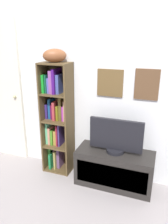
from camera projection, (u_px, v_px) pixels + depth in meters
back_wall at (99, 84)px, 2.79m from camera, size 4.80×0.08×2.49m
bookshelf at (57, 119)px, 3.00m from camera, size 0.38×0.28×1.50m
football at (55, 56)px, 2.70m from camera, size 0.33×0.30×0.16m
tv_stand at (114, 168)px, 2.81m from camera, size 0.95×0.40×0.46m
television at (116, 137)px, 2.67m from camera, size 0.65×0.22×0.43m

